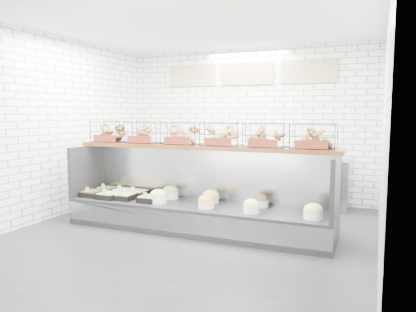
% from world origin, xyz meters
% --- Properties ---
extents(ground, '(5.50, 5.50, 0.00)m').
position_xyz_m(ground, '(0.00, 0.00, 0.00)').
color(ground, black).
rests_on(ground, ground).
extents(room_shell, '(5.02, 5.51, 3.01)m').
position_xyz_m(room_shell, '(0.00, 0.60, 2.06)').
color(room_shell, white).
rests_on(room_shell, ground).
extents(display_case, '(4.00, 0.90, 1.20)m').
position_xyz_m(display_case, '(-0.03, 0.34, 0.33)').
color(display_case, black).
rests_on(display_case, ground).
extents(bagel_shelf, '(4.10, 0.50, 0.40)m').
position_xyz_m(bagel_shelf, '(-0.00, 0.52, 1.39)').
color(bagel_shelf, '#47240F').
rests_on(bagel_shelf, display_case).
extents(prep_counter, '(4.00, 0.60, 1.20)m').
position_xyz_m(prep_counter, '(-0.01, 2.43, 0.47)').
color(prep_counter, '#93969B').
rests_on(prep_counter, ground).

